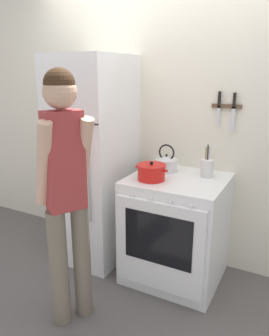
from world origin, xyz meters
TOP-DOWN VIEW (x-y plane):
  - ground_plane at (0.00, 0.00)m, footprint 14.00×14.00m
  - wall_back at (0.00, 0.03)m, footprint 10.00×0.06m
  - refrigerator at (-0.52, -0.35)m, footprint 0.60×0.72m
  - stove_range at (0.30, -0.38)m, footprint 0.77×0.74m
  - dutch_oven_pot at (0.13, -0.49)m, footprint 0.27×0.23m
  - tea_kettle at (0.14, -0.21)m, footprint 0.23×0.18m
  - utensil_jar at (0.49, -0.20)m, footprint 0.10×0.10m
  - person at (-0.16, -1.18)m, footprint 0.40×0.43m
  - wall_knife_strip at (0.57, -0.02)m, footprint 0.24×0.03m

SIDE VIEW (x-z plane):
  - ground_plane at x=0.00m, z-range 0.00..0.00m
  - stove_range at x=0.30m, z-range 0.01..0.91m
  - refrigerator at x=-0.52m, z-range 0.00..1.87m
  - dutch_oven_pot at x=0.13m, z-range 0.89..1.04m
  - tea_kettle at x=0.14m, z-range 0.85..1.09m
  - utensil_jar at x=0.49m, z-range 0.84..1.11m
  - person at x=-0.16m, z-range 0.12..1.88m
  - wall_back at x=0.00m, z-range 0.00..2.55m
  - wall_knife_strip at x=0.57m, z-range 1.31..1.62m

